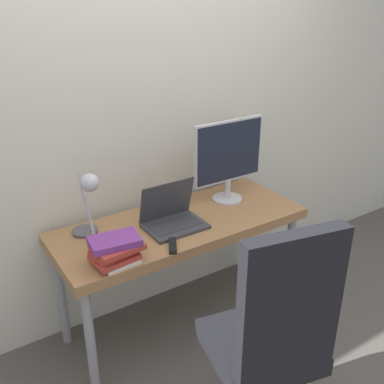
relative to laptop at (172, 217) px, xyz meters
name	(u,v)px	position (x,y,z in m)	size (l,w,h in m)	color
ground_plane	(207,348)	(0.07, -0.27, -0.79)	(12.00, 12.00, 0.00)	#514C47
wall_back	(148,112)	(0.07, 0.38, 0.51)	(8.00, 0.05, 2.60)	beige
desk	(181,232)	(0.07, 0.02, -0.12)	(1.48, 0.58, 0.73)	#996B42
laptop	(172,217)	(0.00, 0.00, 0.00)	(0.33, 0.25, 0.25)	#38383D
monitor	(228,156)	(0.47, 0.11, 0.24)	(0.49, 0.19, 0.52)	#B7B7BC
desk_lamp	(88,198)	(-0.45, 0.08, 0.20)	(0.14, 0.28, 0.40)	#4C4C51
office_chair	(273,333)	(-0.05, -0.90, -0.14)	(0.56, 0.56, 1.18)	black
book_stack	(115,250)	(-0.42, -0.17, 0.02)	(0.26, 0.21, 0.13)	silver
tv_remote	(173,246)	(-0.12, -0.21, -0.04)	(0.10, 0.14, 0.02)	black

